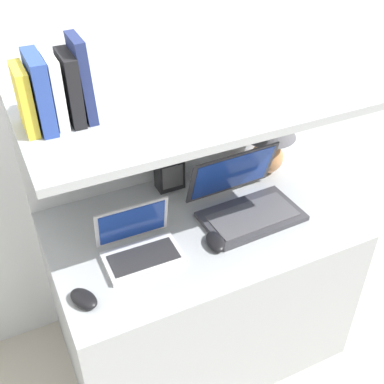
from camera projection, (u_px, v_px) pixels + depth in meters
The scene contains 15 objects.
wall_back at pixel (153, 63), 1.84m from camera, with size 6.00×0.05×2.40m.
desk at pixel (199, 287), 2.05m from camera, with size 1.14×0.70×0.70m.
back_riser at pixel (164, 196), 2.17m from camera, with size 1.14×0.04×1.18m.
shelf at pixel (191, 100), 1.60m from camera, with size 1.14×0.63×0.03m.
table_lamp at pixel (270, 133), 2.02m from camera, with size 0.22×0.22×0.31m.
laptop_large at pixel (245, 202), 1.87m from camera, with size 0.39×0.32×0.23m.
laptop_small at pixel (140, 246), 1.68m from camera, with size 0.27×0.20×0.18m.
computer_mouse at pixel (216, 241), 1.74m from camera, with size 0.08×0.12×0.03m.
second_mouse at pixel (84, 299), 1.52m from camera, with size 0.10×0.13×0.03m.
router_box at pixel (169, 173), 1.99m from camera, with size 0.11×0.07×0.15m.
book_yellow at pixel (24, 100), 1.36m from camera, with size 0.03×0.14×0.19m.
book_blue at pixel (40, 92), 1.36m from camera, with size 0.04×0.17×0.22m.
book_white at pixel (55, 91), 1.38m from camera, with size 0.03×0.13×0.21m.
book_black at pixel (70, 88), 1.40m from camera, with size 0.04×0.14×0.21m.
book_navy at pixel (82, 79), 1.40m from camera, with size 0.04×0.13×0.25m.
Camera 1 is at (-0.63, -0.90, 1.90)m, focal length 45.00 mm.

